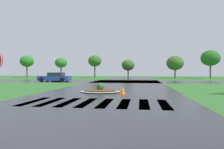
{
  "coord_description": "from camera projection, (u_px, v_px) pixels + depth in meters",
  "views": [
    {
      "loc": [
        2.1,
        -3.82,
        1.49
      ],
      "look_at": [
        -0.36,
        13.41,
        1.22
      ],
      "focal_mm": 32.36,
      "sensor_mm": 36.0,
      "label": 1
    }
  ],
  "objects": [
    {
      "name": "median_island",
      "position": [
        100.0,
        90.0,
        14.43
      ],
      "size": [
        2.91,
        2.3,
        0.68
      ],
      "color": "#9E9B93",
      "rests_on": "ground"
    },
    {
      "name": "car_dark_suv",
      "position": [
        55.0,
        77.0,
        28.95
      ],
      "size": [
        4.52,
        2.08,
        1.33
      ],
      "rotation": [
        0.0,
        0.0,
        3.14
      ],
      "color": "navy",
      "rests_on": "ground"
    },
    {
      "name": "background_treeline",
      "position": [
        132.0,
        61.0,
        44.79
      ],
      "size": [
        44.79,
        4.73,
        5.98
      ],
      "color": "#4C3823",
      "rests_on": "ground"
    },
    {
      "name": "asphalt_cross_road",
      "position": [
        126.0,
        81.0,
        29.81
      ],
      "size": [
        90.0,
        8.64,
        0.01
      ],
      "primitive_type": "cube",
      "color": "#2B2B30",
      "rests_on": "ground"
    },
    {
      "name": "ground_plane",
      "position": [
        36.0,
        147.0,
        4.11
      ],
      "size": [
        120.0,
        120.0,
        0.1
      ],
      "primitive_type": "cube",
      "color": "#2D6628"
    },
    {
      "name": "asphalt_roadway",
      "position": [
        110.0,
        93.0,
        14.0
      ],
      "size": [
        9.6,
        80.0,
        0.01
      ],
      "primitive_type": "cube",
      "color": "#2B2B30",
      "rests_on": "ground"
    },
    {
      "name": "drainage_pipe_stack",
      "position": [
        57.0,
        78.0,
        29.69
      ],
      "size": [
        1.71,
        1.02,
        0.9
      ],
      "color": "#9E9B93",
      "rests_on": "ground"
    },
    {
      "name": "crosswalk_stripes",
      "position": [
        96.0,
        103.0,
        9.56
      ],
      "size": [
        6.75,
        2.98,
        0.01
      ],
      "color": "white",
      "rests_on": "ground"
    },
    {
      "name": "traffic_cone",
      "position": [
        123.0,
        90.0,
        13.12
      ],
      "size": [
        0.36,
        0.36,
        0.54
      ],
      "color": "orange",
      "rests_on": "ground"
    }
  ]
}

